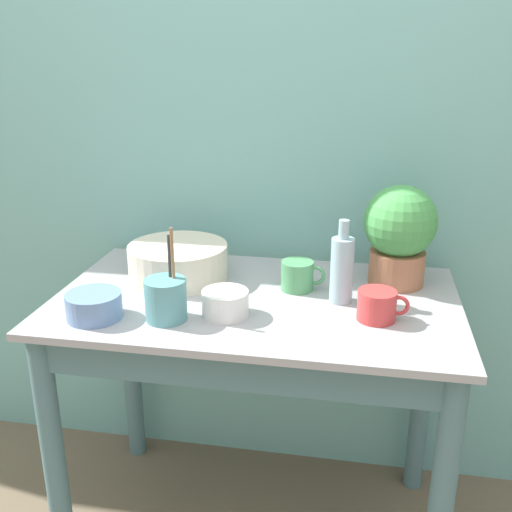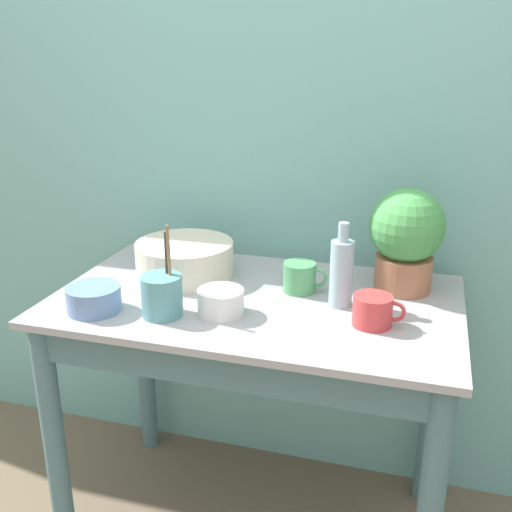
% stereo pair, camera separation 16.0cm
% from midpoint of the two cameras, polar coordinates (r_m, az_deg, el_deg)
% --- Properties ---
extents(wall_back, '(6.00, 0.05, 2.40)m').
position_cam_midpoint_polar(wall_back, '(1.90, 5.81, 12.20)').
color(wall_back, '#70ADA8').
rests_on(wall_back, ground_plane).
extents(counter_table, '(1.10, 0.65, 0.78)m').
position_cam_midpoint_polar(counter_table, '(1.70, 2.50, -9.57)').
color(counter_table, slate).
rests_on(counter_table, ground_plane).
extents(potted_plant, '(0.21, 0.21, 0.29)m').
position_cam_midpoint_polar(potted_plant, '(1.71, 16.73, 1.74)').
color(potted_plant, '#A36647').
rests_on(potted_plant, counter_table).
extents(bowl_wash_large, '(0.29, 0.29, 0.10)m').
position_cam_midpoint_polar(bowl_wash_large, '(1.78, -4.27, -0.32)').
color(bowl_wash_large, beige).
rests_on(bowl_wash_large, counter_table).
extents(bottle_tall, '(0.06, 0.06, 0.23)m').
position_cam_midpoint_polar(bottle_tall, '(1.59, 11.03, -1.52)').
color(bottle_tall, '#93B2BC').
rests_on(bottle_tall, counter_table).
extents(mug_green, '(0.12, 0.09, 0.08)m').
position_cam_midpoint_polar(mug_green, '(1.68, 6.96, -2.07)').
color(mug_green, '#4C935B').
rests_on(mug_green, counter_table).
extents(mug_red, '(0.13, 0.10, 0.08)m').
position_cam_midpoint_polar(mug_red, '(1.51, 14.11, -5.13)').
color(mug_red, '#C63838').
rests_on(mug_red, counter_table).
extents(bowl_small_enamel_white, '(0.12, 0.12, 0.07)m').
position_cam_midpoint_polar(bowl_small_enamel_white, '(1.53, -0.39, -4.45)').
color(bowl_small_enamel_white, silver).
rests_on(bowl_small_enamel_white, counter_table).
extents(bowl_small_blue, '(0.14, 0.14, 0.07)m').
position_cam_midpoint_polar(bowl_small_blue, '(1.59, -12.43, -4.05)').
color(bowl_small_blue, '#6684B2').
rests_on(bowl_small_blue, counter_table).
extents(utensil_cup, '(0.10, 0.10, 0.24)m').
position_cam_midpoint_polar(utensil_cup, '(1.52, -5.99, -3.80)').
color(utensil_cup, '#569399').
rests_on(utensil_cup, counter_table).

